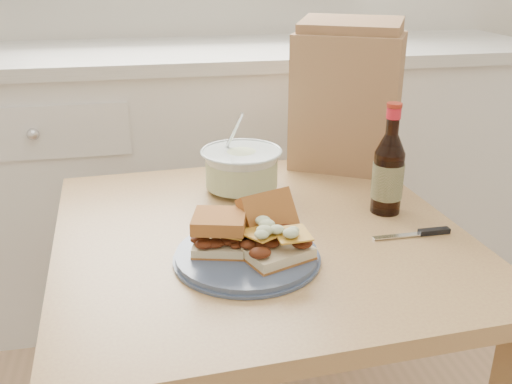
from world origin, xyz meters
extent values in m
cube|color=white|center=(0.00, 1.70, 0.45)|extent=(2.40, 0.60, 0.90)
cube|color=silver|center=(0.00, 1.70, 0.92)|extent=(2.50, 0.64, 0.04)
cube|color=tan|center=(0.04, 0.75, 0.68)|extent=(0.88, 0.88, 0.04)
cube|color=tan|center=(-0.35, 1.10, 0.33)|extent=(0.06, 0.06, 0.66)
cube|color=tan|center=(0.39, 1.14, 0.33)|extent=(0.06, 0.06, 0.66)
cylinder|color=#45536F|center=(-0.01, 0.63, 0.70)|extent=(0.27, 0.27, 0.02)
cube|color=beige|center=(-0.05, 0.65, 0.72)|extent=(0.12, 0.11, 0.02)
cube|color=gold|center=(-0.05, 0.65, 0.75)|extent=(0.07, 0.07, 0.00)
cube|color=#9D5D29|center=(-0.05, 0.65, 0.77)|extent=(0.12, 0.11, 0.03)
cube|color=beige|center=(0.04, 0.60, 0.72)|extent=(0.15, 0.14, 0.02)
cube|color=gold|center=(0.04, 0.60, 0.76)|extent=(0.09, 0.09, 0.00)
cube|color=#9D5D29|center=(0.05, 0.67, 0.76)|extent=(0.13, 0.11, 0.10)
cone|color=silver|center=(0.04, 0.98, 0.74)|extent=(0.19, 0.19, 0.10)
cylinder|color=beige|center=(0.04, 0.98, 0.74)|extent=(0.18, 0.18, 0.07)
torus|color=silver|center=(0.04, 0.98, 0.79)|extent=(0.20, 0.20, 0.01)
cylinder|color=silver|center=(0.03, 1.01, 0.83)|extent=(0.05, 0.07, 0.13)
cylinder|color=black|center=(0.34, 0.79, 0.76)|extent=(0.07, 0.07, 0.14)
cone|color=black|center=(0.34, 0.79, 0.85)|extent=(0.07, 0.07, 0.04)
cylinder|color=black|center=(0.34, 0.79, 0.91)|extent=(0.03, 0.03, 0.06)
cylinder|color=red|center=(0.34, 0.79, 0.92)|extent=(0.03, 0.03, 0.02)
cylinder|color=#A62D1E|center=(0.34, 0.79, 0.94)|extent=(0.03, 0.03, 0.01)
cylinder|color=#303E1F|center=(0.34, 0.79, 0.77)|extent=(0.07, 0.07, 0.08)
cube|color=silver|center=(0.32, 0.66, 0.70)|extent=(0.12, 0.01, 0.00)
cube|color=black|center=(0.39, 0.66, 0.70)|extent=(0.07, 0.02, 0.01)
cube|color=#A97E51|center=(0.35, 1.10, 0.87)|extent=(0.32, 0.29, 0.35)
camera|label=1|loc=(-0.17, -0.30, 1.22)|focal=40.00mm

